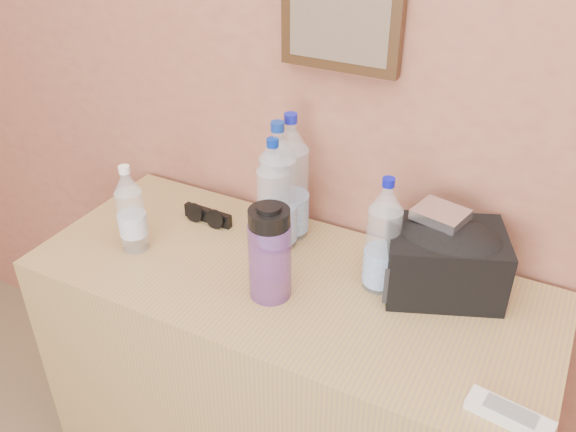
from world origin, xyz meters
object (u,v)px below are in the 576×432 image
object	(u,v)px
ac_remote	(509,415)
dresser	(287,392)
sunglasses	(208,215)
pet_large_d	(383,241)
foil_packet	(441,214)
toiletry_bag	(445,258)
nalgene_bottle	(270,252)
pet_large_c	(278,193)
pet_large_b	(291,183)
pet_large_a	(274,201)
pet_small	(131,213)

from	to	relation	value
ac_remote	dresser	bearing A→B (deg)	169.78
sunglasses	dresser	bearing A→B (deg)	-19.84
pet_large_d	foil_packet	size ratio (longest dim) A/B	2.62
ac_remote	toiletry_bag	bearing A→B (deg)	132.67
nalgene_bottle	pet_large_d	bearing A→B (deg)	34.79
sunglasses	toiletry_bag	bearing A→B (deg)	2.35
dresser	ac_remote	xyz separation A→B (m)	(0.57, -0.19, 0.42)
nalgene_bottle	toiletry_bag	bearing A→B (deg)	30.04
pet_large_c	ac_remote	bearing A→B (deg)	-25.34
pet_large_b	pet_large_c	world-z (taller)	same
sunglasses	toiletry_bag	size ratio (longest dim) A/B	0.56
dresser	pet_large_c	bearing A→B (deg)	126.30
pet_large_b	toiletry_bag	bearing A→B (deg)	-6.58
pet_large_d	sunglasses	bearing A→B (deg)	174.94
pet_large_a	nalgene_bottle	bearing A→B (deg)	-63.68
dresser	nalgene_bottle	xyz separation A→B (m)	(-0.01, -0.07, 0.53)
dresser	sunglasses	xyz separation A→B (m)	(-0.32, 0.13, 0.43)
pet_large_b	nalgene_bottle	world-z (taller)	pet_large_b
toiletry_bag	pet_large_a	bearing A→B (deg)	161.31
pet_large_b	sunglasses	bearing A→B (deg)	-166.24
sunglasses	pet_large_a	bearing A→B (deg)	-3.41
pet_large_b	sunglasses	size ratio (longest dim) A/B	2.32
pet_large_c	pet_small	bearing A→B (deg)	-148.88
pet_large_a	pet_small	world-z (taller)	pet_large_a
pet_large_b	sunglasses	distance (m)	0.28
pet_large_c	pet_large_d	bearing A→B (deg)	-8.63
pet_large_c	foil_packet	size ratio (longest dim) A/B	3.10
pet_large_a	sunglasses	bearing A→B (deg)	174.85
sunglasses	pet_small	bearing A→B (deg)	-114.41
dresser	pet_large_a	size ratio (longest dim) A/B	4.17
pet_small	toiletry_bag	world-z (taller)	pet_small
pet_large_a	sunglasses	distance (m)	0.26
pet_large_b	foil_packet	distance (m)	0.41
dresser	pet_large_b	size ratio (longest dim) A/B	3.73
pet_large_b	sunglasses	xyz separation A→B (m)	(-0.23, -0.06, -0.14)
pet_large_b	toiletry_bag	size ratio (longest dim) A/B	1.31
dresser	pet_large_c	size ratio (longest dim) A/B	3.74
foil_packet	pet_large_d	bearing A→B (deg)	-146.21
nalgene_bottle	foil_packet	bearing A→B (deg)	34.46
pet_large_d	sunglasses	distance (m)	0.55
ac_remote	pet_large_b	bearing A→B (deg)	158.51
pet_small	nalgene_bottle	world-z (taller)	nalgene_bottle
sunglasses	foil_packet	bearing A→B (deg)	4.03
nalgene_bottle	pet_small	bearing A→B (deg)	179.86
pet_small	foil_packet	xyz separation A→B (m)	(0.74, 0.22, 0.09)
dresser	foil_packet	size ratio (longest dim) A/B	11.58
pet_large_c	toiletry_bag	size ratio (longest dim) A/B	1.31
pet_small	nalgene_bottle	size ratio (longest dim) A/B	0.99
nalgene_bottle	toiletry_bag	xyz separation A→B (m)	(0.36, 0.21, -0.03)
dresser	pet_small	world-z (taller)	pet_small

